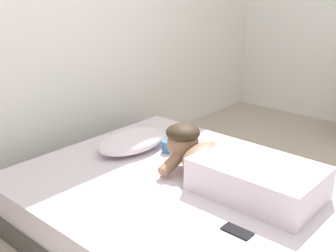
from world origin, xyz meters
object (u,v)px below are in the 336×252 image
(coffee_cup, at_px, (169,146))
(cell_phone, at_px, (237,231))
(person_lying, at_px, (235,168))
(bed, at_px, (198,210))
(pillow, at_px, (132,141))

(coffee_cup, height_order, cell_phone, coffee_cup)
(coffee_cup, bearing_deg, cell_phone, -119.94)
(person_lying, bearing_deg, bed, 135.62)
(coffee_cup, bearing_deg, bed, -120.18)
(bed, distance_m, coffee_cup, 0.54)
(pillow, bearing_deg, person_lying, -89.43)
(cell_phone, bearing_deg, coffee_cup, 60.06)
(bed, height_order, cell_phone, cell_phone)
(person_lying, relative_size, coffee_cup, 7.36)
(bed, height_order, coffee_cup, coffee_cup)
(coffee_cup, bearing_deg, pillow, 121.23)
(person_lying, height_order, cell_phone, person_lying)
(person_lying, relative_size, cell_phone, 6.57)
(person_lying, bearing_deg, cell_phone, -144.80)
(pillow, distance_m, person_lying, 0.79)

